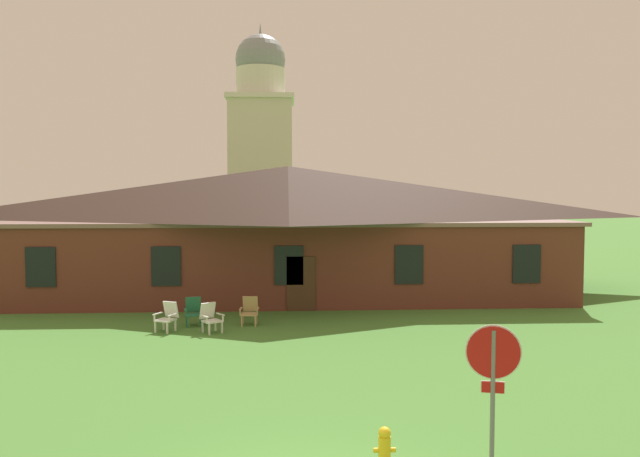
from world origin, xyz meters
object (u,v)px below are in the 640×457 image
lawn_chair_left_end (210,317)px  lawn_chair_middle (250,310)px  stop_sign (493,377)px  fire_hydrant (384,452)px  lawn_chair_near_door (194,311)px  lawn_chair_by_porch (168,316)px

lawn_chair_left_end → lawn_chair_middle: size_ratio=1.00×
lawn_chair_left_end → lawn_chair_middle: bearing=42.8°
stop_sign → fire_hydrant: bearing=147.2°
lawn_chair_near_door → lawn_chair_by_porch: bearing=-130.2°
lawn_chair_near_door → lawn_chair_left_end: (0.70, -1.11, 0.00)m
lawn_chair_by_porch → lawn_chair_near_door: same height
lawn_chair_middle → lawn_chair_left_end: bearing=-137.2°
fire_hydrant → lawn_chair_by_porch: bearing=116.6°
lawn_chair_near_door → lawn_chair_middle: same height
lawn_chair_near_door → lawn_chair_middle: bearing=0.1°
fire_hydrant → lawn_chair_left_end: bearing=110.8°
lawn_chair_near_door → lawn_chair_middle: (1.91, 0.00, 0.00)m
lawn_chair_by_porch → lawn_chair_left_end: (1.42, -0.26, 0.00)m
lawn_chair_middle → fire_hydrant: lawn_chair_middle is taller
lawn_chair_by_porch → lawn_chair_left_end: bearing=-10.4°
lawn_chair_by_porch → lawn_chair_left_end: 1.44m
lawn_chair_by_porch → fire_hydrant: bearing=-63.4°
stop_sign → lawn_chair_middle: (-4.23, 12.61, -1.36)m
stop_sign → lawn_chair_by_porch: 13.68m
stop_sign → fire_hydrant: 2.26m
lawn_chair_middle → fire_hydrant: 12.02m
lawn_chair_near_door → fire_hydrant: size_ratio=1.21×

